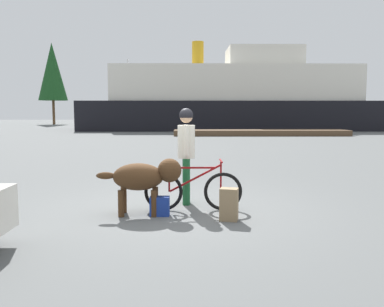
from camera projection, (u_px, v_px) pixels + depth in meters
ground_plane at (176, 210)px, 7.24m from camera, size 160.00×160.00×0.00m
bicycle at (192, 190)px, 7.17m from camera, size 1.71×0.44×0.89m
person_cyclist at (186, 146)px, 7.64m from camera, size 0.32×0.53×1.79m
dog at (145, 177)px, 6.87m from camera, size 1.42×0.53×0.95m
backpack at (229, 204)px, 6.53m from camera, size 0.32×0.26×0.52m
handbag_pannier at (160, 206)px, 6.83m from camera, size 0.33×0.19×0.32m
dock_pier at (260, 133)px, 29.79m from camera, size 12.46×2.41×0.40m
ferry_boat at (234, 100)px, 39.22m from camera, size 28.01×8.44×8.25m
sailboat_moored at (129, 123)px, 43.82m from camera, size 7.44×2.08×7.20m
pine_tree_far_left at (52, 72)px, 54.82m from camera, size 3.81×3.81×10.82m
pine_tree_center at (169, 88)px, 57.79m from camera, size 3.79×3.79×8.11m
pine_tree_far_right at (271, 76)px, 57.78m from camera, size 3.94×3.94×10.81m
pine_tree_mid_back at (167, 85)px, 63.94m from camera, size 2.85×2.85×8.92m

